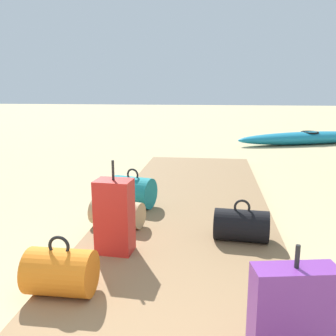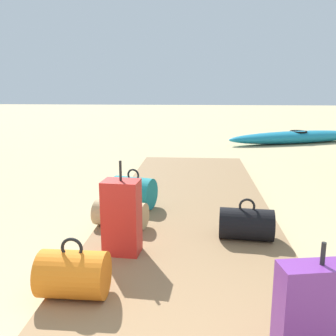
{
  "view_description": "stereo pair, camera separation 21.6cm",
  "coord_description": "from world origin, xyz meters",
  "px_view_note": "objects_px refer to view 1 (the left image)",
  "views": [
    {
      "loc": [
        0.29,
        -0.79,
        1.6
      ],
      "look_at": [
        -0.29,
        3.92,
        0.55
      ],
      "focal_mm": 39.46,
      "sensor_mm": 36.0,
      "label": 1
    },
    {
      "loc": [
        0.07,
        -0.81,
        1.6
      ],
      "look_at": [
        -0.29,
        3.92,
        0.55
      ],
      "focal_mm": 39.46,
      "sensor_mm": 36.0,
      "label": 2
    }
  ],
  "objects_px": {
    "duffel_bag_teal": "(133,192)",
    "duffel_bag_orange": "(61,272)",
    "kayak": "(309,138)",
    "suitcase_purple": "(292,325)",
    "suitcase_red": "(115,216)",
    "duffel_bag_black": "(241,225)",
    "duffel_bag_tan": "(117,213)"
  },
  "relations": [
    {
      "from": "duffel_bag_black",
      "to": "duffel_bag_tan",
      "type": "height_order",
      "value": "duffel_bag_black"
    },
    {
      "from": "duffel_bag_teal",
      "to": "duffel_bag_tan",
      "type": "relative_size",
      "value": 0.96
    },
    {
      "from": "duffel_bag_teal",
      "to": "duffel_bag_orange",
      "type": "bearing_deg",
      "value": -92.54
    },
    {
      "from": "kayak",
      "to": "duffel_bag_black",
      "type": "bearing_deg",
      "value": -108.32
    },
    {
      "from": "duffel_bag_tan",
      "to": "kayak",
      "type": "distance_m",
      "value": 7.99
    },
    {
      "from": "duffel_bag_teal",
      "to": "duffel_bag_black",
      "type": "bearing_deg",
      "value": -35.15
    },
    {
      "from": "duffel_bag_teal",
      "to": "kayak",
      "type": "height_order",
      "value": "duffel_bag_teal"
    },
    {
      "from": "duffel_bag_teal",
      "to": "kayak",
      "type": "bearing_deg",
      "value": 59.7
    },
    {
      "from": "duffel_bag_black",
      "to": "suitcase_red",
      "type": "height_order",
      "value": "suitcase_red"
    },
    {
      "from": "duffel_bag_orange",
      "to": "duffel_bag_black",
      "type": "bearing_deg",
      "value": 39.69
    },
    {
      "from": "duffel_bag_teal",
      "to": "suitcase_purple",
      "type": "xyz_separation_m",
      "value": [
        1.43,
        -2.74,
        0.12
      ]
    },
    {
      "from": "duffel_bag_teal",
      "to": "suitcase_red",
      "type": "xyz_separation_m",
      "value": [
        0.12,
        -1.33,
        0.15
      ]
    },
    {
      "from": "duffel_bag_tan",
      "to": "suitcase_red",
      "type": "relative_size",
      "value": 0.71
    },
    {
      "from": "duffel_bag_orange",
      "to": "suitcase_red",
      "type": "bearing_deg",
      "value": 74.27
    },
    {
      "from": "suitcase_purple",
      "to": "duffel_bag_orange",
      "type": "height_order",
      "value": "suitcase_purple"
    },
    {
      "from": "duffel_bag_orange",
      "to": "kayak",
      "type": "height_order",
      "value": "duffel_bag_orange"
    },
    {
      "from": "duffel_bag_teal",
      "to": "suitcase_red",
      "type": "relative_size",
      "value": 0.68
    },
    {
      "from": "duffel_bag_orange",
      "to": "duffel_bag_teal",
      "type": "bearing_deg",
      "value": 87.46
    },
    {
      "from": "duffel_bag_orange",
      "to": "kayak",
      "type": "distance_m",
      "value": 9.27
    },
    {
      "from": "duffel_bag_black",
      "to": "kayak",
      "type": "distance_m",
      "value": 7.68
    },
    {
      "from": "duffel_bag_teal",
      "to": "duffel_bag_tan",
      "type": "xyz_separation_m",
      "value": [
        -0.03,
        -0.68,
        -0.05
      ]
    },
    {
      "from": "duffel_bag_tan",
      "to": "suitcase_red",
      "type": "distance_m",
      "value": 0.7
    },
    {
      "from": "suitcase_purple",
      "to": "duffel_bag_black",
      "type": "height_order",
      "value": "suitcase_purple"
    },
    {
      "from": "duffel_bag_orange",
      "to": "kayak",
      "type": "relative_size",
      "value": 0.11
    },
    {
      "from": "suitcase_purple",
      "to": "duffel_bag_teal",
      "type": "bearing_deg",
      "value": 117.57
    },
    {
      "from": "suitcase_red",
      "to": "kayak",
      "type": "relative_size",
      "value": 0.2
    },
    {
      "from": "duffel_bag_orange",
      "to": "duffel_bag_tan",
      "type": "bearing_deg",
      "value": 87.54
    },
    {
      "from": "duffel_bag_black",
      "to": "duffel_bag_tan",
      "type": "relative_size",
      "value": 0.9
    },
    {
      "from": "suitcase_purple",
      "to": "duffel_bag_black",
      "type": "distance_m",
      "value": 1.83
    },
    {
      "from": "duffel_bag_tan",
      "to": "suitcase_red",
      "type": "xyz_separation_m",
      "value": [
        0.15,
        -0.65,
        0.2
      ]
    },
    {
      "from": "duffel_bag_teal",
      "to": "duffel_bag_orange",
      "type": "height_order",
      "value": "duffel_bag_teal"
    },
    {
      "from": "suitcase_purple",
      "to": "duffel_bag_tan",
      "type": "xyz_separation_m",
      "value": [
        -1.46,
        2.06,
        -0.18
      ]
    }
  ]
}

